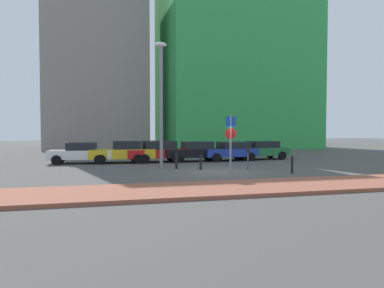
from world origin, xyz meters
name	(u,v)px	position (x,y,z in m)	size (l,w,h in m)	color
ground_plane	(219,172)	(0.00, 0.00, 0.00)	(120.00, 120.00, 0.00)	#4C4947
sidewalk_brick	(267,187)	(0.00, -5.87, 0.07)	(40.00, 3.51, 0.14)	#93513D
parked_car_white	(81,153)	(-7.55, 7.06, 0.74)	(4.31, 2.30, 1.43)	white
parked_car_yellow	(123,152)	(-4.73, 6.87, 0.77)	(4.56, 2.19, 1.52)	gold
parked_car_red	(157,151)	(-2.32, 6.84, 0.79)	(4.41, 2.18, 1.52)	red
parked_car_black	(195,151)	(0.41, 6.74, 0.75)	(4.59, 2.06, 1.45)	black
parked_car_blue	(230,151)	(3.13, 6.68, 0.74)	(4.13, 2.25, 1.39)	#1E389E
parked_car_green	(260,150)	(5.75, 7.09, 0.74)	(4.55, 2.21, 1.41)	#237238
parking_sign_post	(231,137)	(0.35, -0.81, 1.92)	(0.60, 0.10, 3.04)	gray
parking_meter	(248,155)	(1.96, 0.62, 0.84)	(0.18, 0.14, 1.29)	#4C4C51
street_lamp	(161,95)	(-2.72, 2.91, 4.42)	(0.70, 0.36, 7.57)	gray
traffic_bollard_near	(201,162)	(-0.66, 1.40, 0.43)	(0.15, 0.15, 0.86)	black
traffic_bollard_mid	(292,165)	(3.46, -1.75, 0.47)	(0.13, 0.13, 0.94)	black
traffic_bollard_far	(176,160)	(-1.96, 2.07, 0.50)	(0.16, 0.16, 1.01)	black
building_colorful_midrise	(233,34)	(10.63, 25.79, 14.54)	(17.98, 14.02, 29.07)	green
building_under_construction	(96,53)	(-6.35, 29.85, 12.01)	(11.48, 15.38, 24.02)	gray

